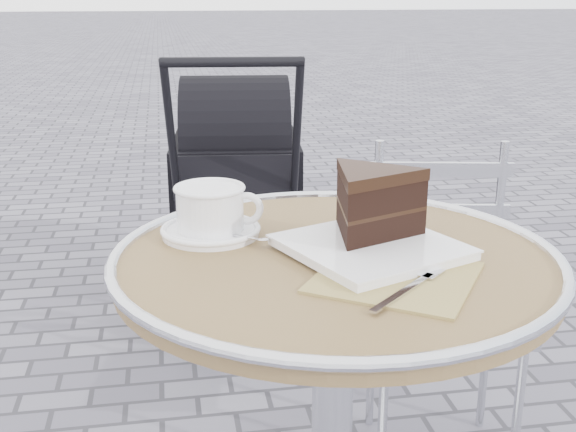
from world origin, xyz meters
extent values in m
cylinder|color=#A17E57|center=(0.00, 0.00, 0.71)|extent=(0.70, 0.70, 0.03)
torus|color=silver|center=(0.00, 0.00, 0.73)|extent=(0.72, 0.72, 0.02)
cylinder|color=white|center=(-0.19, 0.13, 0.74)|extent=(0.17, 0.17, 0.01)
cylinder|color=white|center=(-0.19, 0.13, 0.78)|extent=(0.13, 0.13, 0.07)
torus|color=white|center=(-0.13, 0.12, 0.78)|extent=(0.06, 0.02, 0.06)
cylinder|color=beige|center=(-0.19, 0.13, 0.81)|extent=(0.10, 0.10, 0.01)
cube|color=#9C8355|center=(0.06, -0.11, 0.73)|extent=(0.30, 0.30, 0.00)
cube|color=white|center=(0.06, -0.01, 0.74)|extent=(0.31, 0.31, 0.01)
cylinder|color=silver|center=(0.19, 0.31, 0.20)|extent=(0.02, 0.02, 0.40)
cylinder|color=silver|center=(0.49, 0.25, 0.20)|extent=(0.02, 0.02, 0.40)
cylinder|color=silver|center=(0.25, 0.60, 0.20)|extent=(0.02, 0.02, 0.40)
cylinder|color=silver|center=(0.55, 0.54, 0.20)|extent=(0.02, 0.02, 0.40)
cube|color=silver|center=(0.37, 0.42, 0.41)|extent=(0.42, 0.42, 0.02)
cube|color=black|center=(-0.02, 1.43, 0.45)|extent=(0.45, 0.65, 0.37)
cylinder|color=black|center=(-0.07, 0.93, 0.95)|extent=(0.39, 0.07, 0.03)
cylinder|color=black|center=(-0.24, 1.18, 0.08)|extent=(0.05, 0.17, 0.17)
cylinder|color=black|center=(0.15, 1.13, 0.08)|extent=(0.05, 0.17, 0.17)
cylinder|color=black|center=(-0.18, 1.73, 0.13)|extent=(0.06, 0.26, 0.26)
cylinder|color=black|center=(0.21, 1.69, 0.13)|extent=(0.06, 0.26, 0.26)
camera|label=1|loc=(-0.26, -1.05, 1.14)|focal=45.00mm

